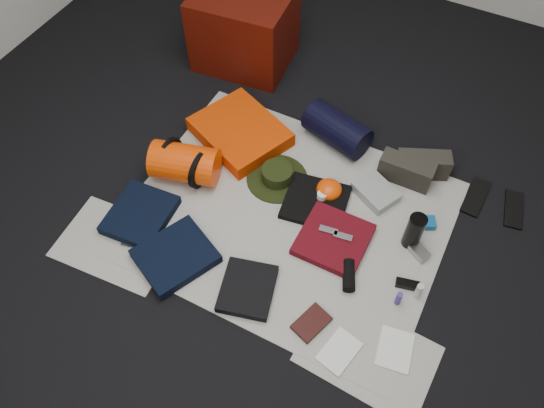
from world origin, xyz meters
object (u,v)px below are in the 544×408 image
at_px(stuff_sack, 185,163).
at_px(water_bottle, 414,231).
at_px(navy_duffel, 337,129).
at_px(sleeping_pad, 240,132).
at_px(compact_camera, 419,252).
at_px(paperback_book, 311,323).
at_px(red_cabinet, 244,28).

distance_m(stuff_sack, water_bottle, 1.25).
relative_size(stuff_sack, navy_duffel, 0.95).
bearing_deg(sleeping_pad, stuff_sack, -107.96).
relative_size(water_bottle, compact_camera, 2.16).
relative_size(sleeping_pad, paperback_book, 2.94).
bearing_deg(stuff_sack, navy_duffel, 44.12).
distance_m(stuff_sack, paperback_book, 1.09).
height_order(red_cabinet, sleeping_pad, red_cabinet).
distance_m(water_bottle, compact_camera, 0.12).
bearing_deg(water_bottle, sleeping_pad, 168.21).
distance_m(navy_duffel, compact_camera, 0.85).
xyz_separation_m(red_cabinet, paperback_book, (1.17, -1.49, -0.22)).
xyz_separation_m(compact_camera, paperback_book, (-0.32, -0.58, -0.01)).
relative_size(navy_duffel, water_bottle, 1.72).
xyz_separation_m(navy_duffel, compact_camera, (0.67, -0.51, -0.08)).
bearing_deg(red_cabinet, compact_camera, -36.98).
bearing_deg(water_bottle, compact_camera, -36.12).
xyz_separation_m(stuff_sack, navy_duffel, (0.63, 0.61, -0.01)).
xyz_separation_m(stuff_sack, water_bottle, (1.24, 0.15, 0.00)).
xyz_separation_m(red_cabinet, compact_camera, (1.49, -0.91, -0.21)).
height_order(sleeping_pad, compact_camera, sleeping_pad).
distance_m(sleeping_pad, compact_camera, 1.21).
xyz_separation_m(red_cabinet, navy_duffel, (0.82, -0.40, -0.14)).
relative_size(sleeping_pad, compact_camera, 4.98).
height_order(sleeping_pad, paperback_book, sleeping_pad).
xyz_separation_m(navy_duffel, water_bottle, (0.61, -0.46, 0.01)).
relative_size(red_cabinet, navy_duffel, 1.54).
bearing_deg(water_bottle, stuff_sack, -173.14).
relative_size(sleeping_pad, stuff_sack, 1.40).
bearing_deg(compact_camera, red_cabinet, 178.82).
distance_m(sleeping_pad, paperback_book, 1.21).
relative_size(navy_duffel, compact_camera, 3.72).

